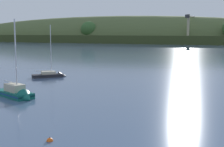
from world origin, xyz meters
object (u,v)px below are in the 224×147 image
object	(u,v)px
sailboat_outer_reach	(17,95)
sailboat_far_left	(52,76)
mooring_buoy_foreground	(50,141)
dockside_crane	(188,30)

from	to	relation	value
sailboat_outer_reach	sailboat_far_left	bearing A→B (deg)	132.46
mooring_buoy_foreground	sailboat_outer_reach	bearing A→B (deg)	131.08
dockside_crane	sailboat_far_left	xyz separation A→B (m)	(-11.69, -157.05, -8.56)
sailboat_far_left	mooring_buoy_foreground	bearing A→B (deg)	-100.99
sailboat_outer_reach	mooring_buoy_foreground	size ratio (longest dim) A/B	18.15
dockside_crane	mooring_buoy_foreground	xyz separation A→B (m)	(3.89, -186.96, -8.75)
sailboat_far_left	dockside_crane	bearing A→B (deg)	47.23
sailboat_outer_reach	mooring_buoy_foreground	xyz separation A→B (m)	(11.15, -12.79, -0.35)
sailboat_far_left	sailboat_outer_reach	size ratio (longest dim) A/B	0.95
sailboat_far_left	mooring_buoy_foreground	xyz separation A→B (m)	(15.58, -29.91, -0.19)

